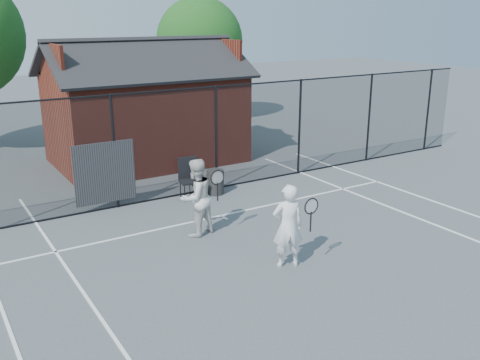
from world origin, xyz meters
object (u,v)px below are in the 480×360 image
chair_left (198,182)px  waste_bin (215,182)px  player_front (288,226)px  chair_right (190,179)px  player_back (196,198)px  clubhouse (146,115)px

chair_left → waste_bin: (0.54, 0.00, -0.10)m
player_front → chair_right: player_front is taller
player_front → waste_bin: size_ratio=2.45×
waste_bin → chair_left: bearing=180.0°
player_front → chair_left: player_front is taller
chair_left → waste_bin: size_ratio=1.27×
player_back → player_front: bearing=-71.7°
chair_right → player_back: bearing=-102.6°
player_front → waste_bin: (1.00, 4.75, -0.52)m
clubhouse → chair_right: bearing=-97.3°
clubhouse → chair_left: size_ratio=7.23×
player_front → chair_right: bearing=87.5°
clubhouse → chair_left: bearing=-94.1°
player_front → player_back: (-0.80, 2.42, 0.03)m
player_back → chair_left: 2.69m
waste_bin → clubhouse: bearing=93.0°
waste_bin → player_back: bearing=-127.6°
clubhouse → player_back: (-1.57, -6.73, -0.70)m
chair_left → waste_bin: 0.55m
clubhouse → chair_left: 4.56m
clubhouse → chair_right: 4.56m
player_back → chair_left: (1.25, 2.33, -0.45)m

